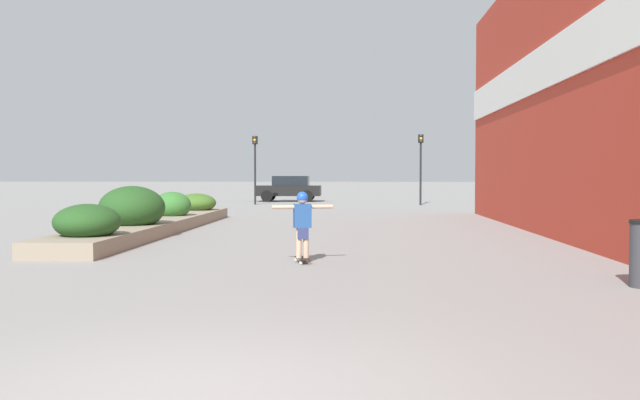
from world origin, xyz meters
TOP-DOWN VIEW (x-y plane):
  - ground_plane at (0.00, 0.00)m, footprint 300.00×300.00m
  - building_wall_right at (6.48, 9.69)m, footprint 0.67×31.32m
  - planter_box at (-4.70, 14.77)m, footprint 1.73×14.17m
  - skateboard at (0.15, 8.10)m, footprint 0.36×0.68m
  - skateboarder at (0.15, 8.10)m, footprint 1.14×0.41m
  - car_leftmost at (-3.01, 38.39)m, footprint 3.97×1.93m
  - car_center_left at (13.98, 38.17)m, footprint 3.85×1.89m
  - traffic_light_left at (-4.45, 33.76)m, footprint 0.28×0.30m
  - traffic_light_right at (4.61, 33.47)m, footprint 0.28×0.30m

SIDE VIEW (x-z plane):
  - ground_plane at x=0.00m, z-range 0.00..0.00m
  - skateboard at x=0.15m, z-range 0.02..0.12m
  - planter_box at x=-4.70m, z-range -0.23..1.13m
  - car_center_left at x=13.98m, z-range 0.02..1.57m
  - car_leftmost at x=-3.01m, z-range 0.04..1.60m
  - skateboarder at x=0.15m, z-range 0.23..1.48m
  - traffic_light_left at x=-4.45m, z-range 0.66..4.44m
  - traffic_light_right at x=4.61m, z-range 0.66..4.49m
  - building_wall_right at x=6.48m, z-range 0.01..7.98m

